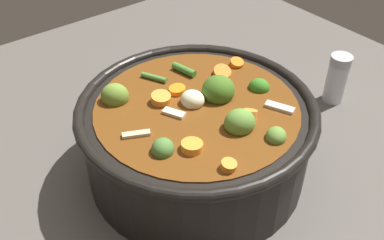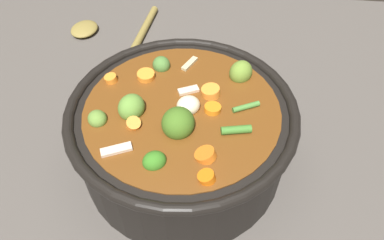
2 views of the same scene
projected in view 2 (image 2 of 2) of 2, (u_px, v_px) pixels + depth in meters
name	position (u px, v px, depth m)	size (l,w,h in m)	color
ground_plane	(183.00, 158.00, 0.58)	(1.10, 1.10, 0.00)	#514C47
cooking_pot	(183.00, 132.00, 0.53)	(0.33, 0.33, 0.15)	black
wooden_spoon	(110.00, 32.00, 0.81)	(0.24, 0.19, 0.02)	olive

